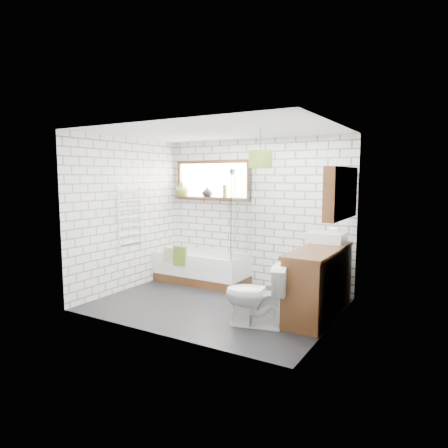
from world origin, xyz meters
The scene contains 22 objects.
floor centered at (0.00, 0.00, -0.01)m, with size 3.40×2.60×0.01m, color black.
ceiling centered at (0.00, 0.00, 2.50)m, with size 3.40×2.60×0.01m, color white.
wall_back centered at (0.00, 1.30, 1.25)m, with size 3.40×0.01×2.50m, color white.
wall_front centered at (0.00, -1.30, 1.25)m, with size 3.40×0.01×2.50m, color white.
wall_left centered at (-1.70, 0.00, 1.25)m, with size 0.01×2.60×2.50m, color white.
wall_right centered at (1.70, 0.00, 1.25)m, with size 0.01×2.60×2.50m, color white.
window centered at (-0.85, 1.26, 1.80)m, with size 1.52×0.16×0.68m, color #3C2110.
towel_radiator centered at (-1.66, 0.00, 1.20)m, with size 0.06×0.52×1.00m, color white.
mirror_cabinet centered at (1.62, 0.60, 1.65)m, with size 0.16×1.20×0.70m, color #3C2110.
shower_riser centered at (-0.40, 1.26, 1.35)m, with size 0.02×0.02×1.30m, color silver.
bathtub centered at (-0.87, 0.94, 0.27)m, with size 1.64×0.72×0.53m, color white.
shower_screen centered at (-0.07, 0.94, 1.28)m, with size 0.02×0.72×1.50m, color white.
towel_green centered at (-1.08, 0.58, 0.51)m, with size 0.25×0.07×0.33m, color #546F21.
towel_beige centered at (-1.31, 0.58, 0.51)m, with size 0.20×0.05×0.26m, color tan.
vanity centered at (1.44, 0.34, 0.46)m, with size 0.52×1.61×0.92m, color #3C2110.
basin centered at (1.38, 0.84, 1.00)m, with size 0.51×0.45×0.15m, color white.
tap centered at (1.54, 0.84, 1.06)m, with size 0.03×0.03×0.18m, color silver.
toilet centered at (0.88, -0.46, 0.40)m, with size 0.79×0.45×0.80m, color white.
vase_olive centered at (-1.50, 1.23, 1.62)m, with size 0.26×0.26×0.27m, color #5B7423.
vase_dark centered at (-0.94, 1.23, 1.58)m, with size 0.19×0.19×0.20m, color black.
bottle centered at (-0.57, 1.23, 1.59)m, with size 0.07×0.07×0.23m, color #5B7423.
pendant centered at (0.67, 0.07, 2.10)m, with size 0.32×0.32×0.24m, color #546F21.
Camera 1 is at (3.01, -4.83, 1.88)m, focal length 32.00 mm.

